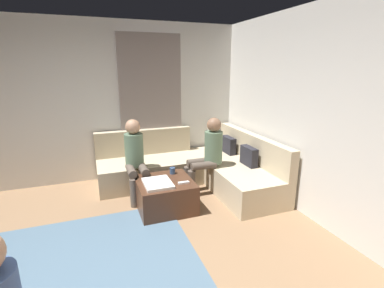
% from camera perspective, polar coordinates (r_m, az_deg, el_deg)
% --- Properties ---
extents(wall_back, '(6.00, 0.12, 2.70)m').
position_cam_1_polar(wall_back, '(3.46, 31.28, 3.22)').
color(wall_back, silver).
rests_on(wall_back, ground_plane).
extents(wall_left, '(0.12, 6.00, 2.70)m').
position_cam_1_polar(wall_left, '(5.08, -23.18, 7.46)').
color(wall_left, silver).
rests_on(wall_left, ground_plane).
extents(curtain_panel, '(0.06, 1.10, 2.50)m').
position_cam_1_polar(curtain_panel, '(5.09, -8.29, 7.42)').
color(curtain_panel, gray).
rests_on(curtain_panel, ground_plane).
extents(area_rug, '(2.60, 2.20, 0.01)m').
position_cam_1_polar(area_rug, '(3.01, -20.29, -25.83)').
color(area_rug, slate).
rests_on(area_rug, ground_plane).
extents(sectional_couch, '(2.10, 2.55, 0.87)m').
position_cam_1_polar(sectional_couch, '(4.78, 0.92, -4.96)').
color(sectional_couch, '#C6B593').
rests_on(sectional_couch, ground_plane).
extents(ottoman, '(0.76, 0.76, 0.42)m').
position_cam_1_polar(ottoman, '(4.03, -5.53, -10.21)').
color(ottoman, '#4C2D1E').
rests_on(ottoman, ground_plane).
extents(folded_blanket, '(0.44, 0.36, 0.04)m').
position_cam_1_polar(folded_blanket, '(3.82, -6.99, -7.95)').
color(folded_blanket, white).
rests_on(folded_blanket, ottoman).
extents(coffee_mug, '(0.08, 0.08, 0.10)m').
position_cam_1_polar(coffee_mug, '(4.16, -4.00, -5.43)').
color(coffee_mug, '#334C72').
rests_on(coffee_mug, ottoman).
extents(game_remote, '(0.05, 0.15, 0.02)m').
position_cam_1_polar(game_remote, '(3.83, -1.71, -7.87)').
color(game_remote, white).
rests_on(game_remote, ottoman).
extents(person_on_couch_back, '(0.30, 0.60, 1.20)m').
position_cam_1_polar(person_on_couch_back, '(4.38, 3.21, -1.69)').
color(person_on_couch_back, brown).
rests_on(person_on_couch_back, ground_plane).
extents(person_on_couch_side, '(0.60, 0.30, 1.20)m').
position_cam_1_polar(person_on_couch_side, '(4.27, -11.45, -2.45)').
color(person_on_couch_side, brown).
rests_on(person_on_couch_side, ground_plane).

